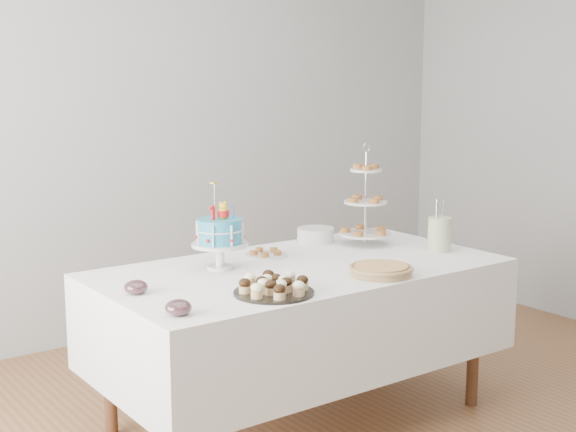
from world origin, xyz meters
TOP-DOWN VIEW (x-y plane):
  - walls at (0.00, 0.00)m, footprint 5.04×4.04m
  - table at (0.00, 0.30)m, footprint 1.92×1.02m
  - birthday_cake at (-0.33, 0.48)m, footprint 0.26×0.26m
  - cupcake_tray at (-0.38, -0.03)m, footprint 0.34×0.34m
  - pie at (0.19, -0.05)m, footprint 0.29×0.29m
  - tiered_stand at (0.57, 0.49)m, footprint 0.28×0.28m
  - plate_stack at (0.40, 0.69)m, footprint 0.20×0.20m
  - pastry_plate at (-0.01, 0.57)m, footprint 0.21×0.21m
  - jam_bowl_a at (-0.84, -0.06)m, footprint 0.10×0.10m
  - jam_bowl_b at (-0.84, 0.31)m, footprint 0.10×0.10m
  - utensil_pitcher at (0.78, 0.15)m, footprint 0.13×0.12m

SIDE VIEW (x-z plane):
  - table at x=0.00m, z-range 0.16..0.93m
  - pastry_plate at x=-0.01m, z-range 0.77..0.80m
  - pie at x=0.19m, z-range 0.77..0.82m
  - jam_bowl_b at x=-0.84m, z-range 0.77..0.83m
  - jam_bowl_a at x=-0.84m, z-range 0.77..0.83m
  - cupcake_tray at x=-0.38m, z-range 0.77..0.85m
  - plate_stack at x=0.40m, z-range 0.77..0.85m
  - utensil_pitcher at x=0.78m, z-range 0.73..1.00m
  - birthday_cake at x=-0.33m, z-range 0.68..1.08m
  - tiered_stand at x=0.57m, z-range 0.73..1.27m
  - walls at x=0.00m, z-range 0.00..2.70m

